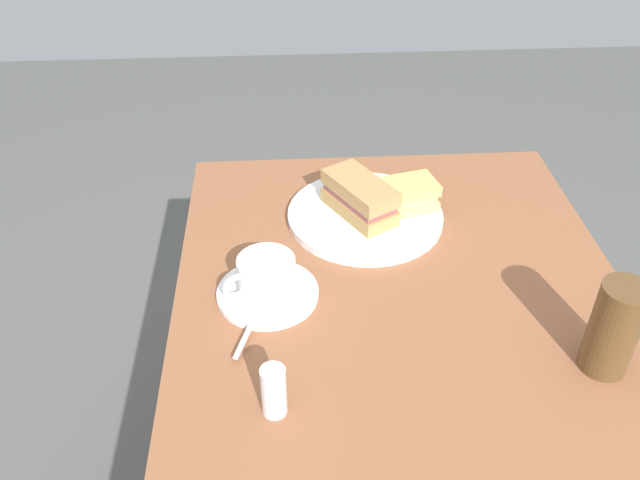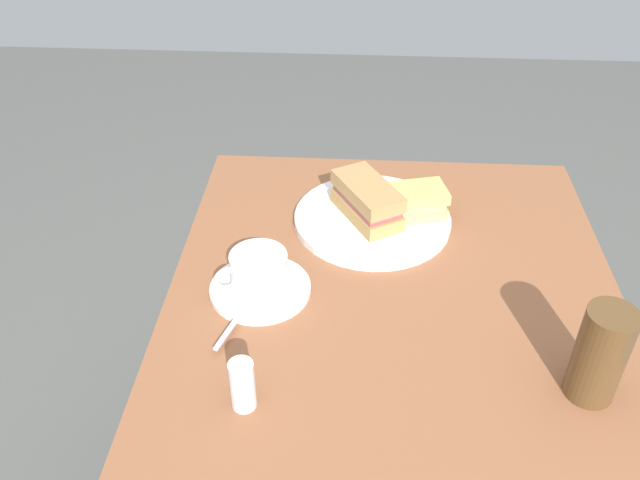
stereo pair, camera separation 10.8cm
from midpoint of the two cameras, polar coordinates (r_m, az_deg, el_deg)
name	(u,v)px [view 1 (the left image)]	position (r m, az deg, el deg)	size (l,w,h in m)	color
dining_table	(423,476)	(0.97, 5.47, -19.58)	(1.31, 0.70, 0.71)	brown
sandwich_plate	(365,216)	(1.18, 1.25, 1.99)	(0.27, 0.27, 0.01)	white
sandwich_front	(360,197)	(1.16, 0.74, 3.58)	(0.16, 0.13, 0.06)	#AE8449
sandwich_back	(395,197)	(1.17, 3.76, 3.58)	(0.10, 0.16, 0.05)	tan
coffee_saucer	(268,293)	(1.03, -7.50, -4.65)	(0.16, 0.16, 0.01)	white
coffee_cup	(266,275)	(1.00, -7.75, -3.11)	(0.09, 0.11, 0.06)	white
spoon	(251,325)	(0.97, -9.13, -7.30)	(0.10, 0.04, 0.01)	silver
salt_shaker	(274,391)	(0.85, -7.71, -12.82)	(0.03, 0.03, 0.08)	silver
drinking_glass	(614,328)	(0.93, 20.78, -7.21)	(0.06, 0.06, 0.14)	brown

